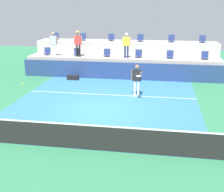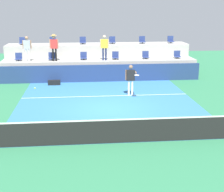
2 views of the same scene
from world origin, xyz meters
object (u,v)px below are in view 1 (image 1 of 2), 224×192
(stadium_chair_lower_far_left, at_px, (47,52))
(stadium_chair_upper_left, at_px, (83,37))
(spectator_in_white, at_px, (54,42))
(stadium_chair_lower_left, at_px, (77,53))
(stadium_chair_upper_right, at_px, (171,39))
(stadium_chair_upper_far_left, at_px, (56,37))
(stadium_chair_upper_mid_right, at_px, (140,38))
(stadium_chair_upper_mid_left, at_px, (111,38))
(stadium_chair_upper_far_right, at_px, (203,40))
(stadium_chair_lower_mid_right, at_px, (139,54))
(stadium_chair_lower_far_right, at_px, (205,56))
(spectator_in_grey, at_px, (126,43))
(spectator_with_hat, at_px, (78,41))
(equipment_bag, at_px, (73,78))
(stadium_chair_lower_mid_left, at_px, (107,53))
(tennis_ball, at_px, (23,84))
(tennis_player, at_px, (137,77))
(stadium_chair_lower_right, at_px, (170,55))

(stadium_chair_lower_far_left, height_order, stadium_chair_upper_left, stadium_chair_upper_left)
(stadium_chair_upper_left, distance_m, spectator_in_white, 2.64)
(stadium_chair_lower_left, relative_size, stadium_chair_upper_right, 1.00)
(stadium_chair_upper_far_left, height_order, stadium_chair_upper_mid_right, same)
(stadium_chair_lower_left, relative_size, stadium_chair_upper_mid_left, 1.00)
(stadium_chair_upper_far_right, bearing_deg, stadium_chair_upper_mid_right, 180.00)
(stadium_chair_lower_mid_right, height_order, stadium_chair_lower_far_right, same)
(stadium_chair_upper_far_left, distance_m, spectator_in_grey, 6.04)
(stadium_chair_lower_mid_right, distance_m, spectator_with_hat, 4.16)
(stadium_chair_lower_far_left, xyz_separation_m, stadium_chair_upper_mid_left, (4.27, 1.80, 0.85))
(stadium_chair_lower_left, bearing_deg, spectator_in_white, -165.72)
(stadium_chair_lower_far_right, relative_size, spectator_in_grey, 0.31)
(equipment_bag, bearing_deg, stadium_chair_lower_left, 96.85)
(stadium_chair_lower_mid_right, xyz_separation_m, stadium_chair_lower_far_right, (4.30, 0.00, 0.00))
(stadium_chair_lower_left, bearing_deg, stadium_chair_lower_mid_left, 0.00)
(stadium_chair_lower_far_left, xyz_separation_m, stadium_chair_upper_far_right, (10.72, 1.80, 0.85))
(stadium_chair_lower_left, height_order, stadium_chair_lower_mid_right, same)
(stadium_chair_lower_far_right, relative_size, stadium_chair_upper_right, 1.00)
(spectator_in_grey, xyz_separation_m, tennis_ball, (-3.57, -7.90, -0.86))
(stadium_chair_lower_far_left, bearing_deg, stadium_chair_lower_far_right, 0.00)
(stadium_chair_upper_mid_left, bearing_deg, stadium_chair_lower_far_left, -157.16)
(stadium_chair_upper_mid_right, bearing_deg, stadium_chair_lower_far_left, -164.29)
(stadium_chair_lower_far_left, relative_size, stadium_chair_upper_far_right, 1.00)
(tennis_player, bearing_deg, spectator_with_hat, 134.59)
(stadium_chair_upper_left, bearing_deg, stadium_chair_upper_mid_right, 0.00)
(stadium_chair_lower_far_left, distance_m, tennis_ball, 8.54)
(stadium_chair_upper_mid_right, distance_m, spectator_with_hat, 4.57)
(stadium_chair_upper_far_right, xyz_separation_m, spectator_with_hat, (-8.34, -2.18, 0.00))
(stadium_chair_lower_far_left, xyz_separation_m, stadium_chair_upper_mid_right, (6.40, 1.80, 0.85))
(stadium_chair_upper_mid_left, height_order, stadium_chair_upper_mid_right, same)
(stadium_chair_lower_right, bearing_deg, spectator_in_grey, -172.35)
(stadium_chair_lower_far_left, bearing_deg, equipment_bag, -38.21)
(tennis_player, height_order, spectator_in_grey, spectator_in_grey)
(stadium_chair_upper_mid_right, height_order, stadium_chair_upper_far_right, same)
(stadium_chair_upper_far_left, bearing_deg, stadium_chair_lower_mid_left, -22.94)
(stadium_chair_upper_mid_left, height_order, tennis_player, stadium_chair_upper_mid_left)
(stadium_chair_upper_far_left, height_order, tennis_ball, stadium_chair_upper_far_left)
(stadium_chair_upper_mid_right, xyz_separation_m, tennis_player, (0.35, -6.61, -1.28))
(stadium_chair_lower_right, bearing_deg, spectator_in_white, -177.20)
(stadium_chair_lower_left, height_order, spectator_in_grey, spectator_in_grey)
(stadium_chair_lower_mid_left, distance_m, stadium_chair_lower_right, 4.24)
(stadium_chair_upper_left, xyz_separation_m, spectator_in_white, (-1.48, -2.18, -0.09))
(stadium_chair_lower_mid_right, bearing_deg, stadium_chair_upper_far_left, 164.32)
(tennis_ball, bearing_deg, tennis_player, 36.67)
(stadium_chair_lower_mid_right, height_order, stadium_chair_lower_right, same)
(stadium_chair_lower_left, xyz_separation_m, tennis_player, (4.58, -4.81, -0.43))
(stadium_chair_upper_mid_right, relative_size, stadium_chair_upper_right, 1.00)
(stadium_chair_upper_mid_right, relative_size, tennis_player, 0.31)
(stadium_chair_lower_right, distance_m, stadium_chair_upper_mid_right, 2.91)
(stadium_chair_lower_far_left, bearing_deg, stadium_chair_upper_far_right, 9.53)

